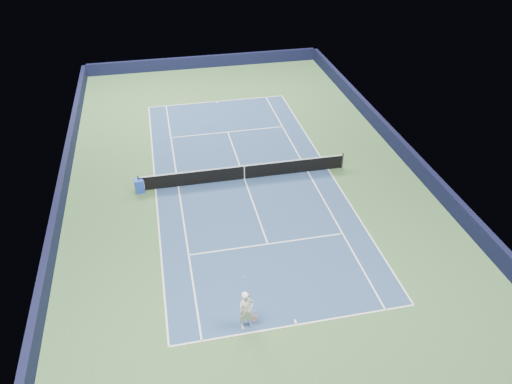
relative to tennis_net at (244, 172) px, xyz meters
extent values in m
plane|color=#375C32|center=(0.00, 0.00, -0.50)|extent=(40.00, 40.00, 0.00)
cube|color=black|center=(0.00, 19.82, 0.05)|extent=(22.00, 0.35, 1.10)
cube|color=black|center=(10.82, 0.00, 0.05)|extent=(0.35, 40.00, 1.10)
cube|color=black|center=(-10.82, 0.00, 0.05)|extent=(0.35, 40.00, 1.10)
cube|color=navy|center=(0.00, 0.00, -0.50)|extent=(10.97, 23.77, 0.01)
cube|color=white|center=(0.00, 11.88, -0.50)|extent=(10.97, 0.08, 0.00)
cube|color=white|center=(0.00, -11.88, -0.50)|extent=(10.97, 0.08, 0.00)
cube|color=white|center=(5.49, 0.00, -0.50)|extent=(0.08, 23.77, 0.00)
cube|color=white|center=(-5.49, 0.00, -0.50)|extent=(0.08, 23.77, 0.00)
cube|color=white|center=(4.12, 0.00, -0.50)|extent=(0.08, 23.77, 0.00)
cube|color=white|center=(-4.12, 0.00, -0.50)|extent=(0.08, 23.77, 0.00)
cube|color=white|center=(0.00, 6.40, -0.50)|extent=(8.23, 0.08, 0.00)
cube|color=white|center=(0.00, -6.40, -0.50)|extent=(8.23, 0.08, 0.00)
cube|color=white|center=(0.00, 0.00, -0.50)|extent=(0.08, 12.80, 0.00)
cube|color=white|center=(0.00, 11.73, -0.50)|extent=(0.08, 0.30, 0.00)
cube|color=white|center=(0.00, -11.73, -0.50)|extent=(0.08, 0.30, 0.00)
cylinder|color=black|center=(-6.40, 0.00, 0.03)|extent=(0.10, 0.10, 1.07)
cylinder|color=black|center=(6.40, 0.00, 0.03)|extent=(0.10, 0.10, 1.07)
cube|color=black|center=(0.00, 0.00, -0.05)|extent=(12.80, 0.03, 0.91)
cube|color=white|center=(0.00, 0.00, 0.44)|extent=(12.80, 0.04, 0.06)
cube|color=white|center=(0.00, 0.00, -0.05)|extent=(0.05, 0.04, 0.91)
cube|color=#1F40BA|center=(-6.40, -0.09, -0.08)|extent=(0.59, 0.55, 0.85)
cube|color=white|center=(-6.11, -0.09, -0.05)|extent=(0.03, 0.38, 0.38)
imported|color=white|center=(-2.12, -11.48, 0.47)|extent=(0.81, 0.65, 1.94)
cylinder|color=pink|center=(-1.80, -11.53, 0.20)|extent=(0.03, 0.03, 0.32)
cylinder|color=black|center=(-1.80, -11.53, -0.04)|extent=(0.32, 0.03, 0.32)
cylinder|color=pink|center=(-1.80, -11.53, -0.04)|extent=(0.34, 0.03, 0.34)
sphere|color=#CEED32|center=(-2.02, -10.48, 1.43)|extent=(0.07, 0.07, 0.07)
camera|label=1|loc=(-4.74, -25.70, 16.43)|focal=35.00mm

